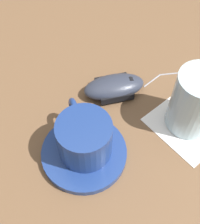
{
  "coord_description": "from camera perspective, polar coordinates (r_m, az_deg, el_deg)",
  "views": [
    {
      "loc": [
        -0.16,
        -0.3,
        0.47
      ],
      "look_at": [
        -0.03,
        -0.02,
        0.03
      ],
      "focal_mm": 50.0,
      "sensor_mm": 36.0,
      "label": 1
    }
  ],
  "objects": [
    {
      "name": "saucer",
      "position": [
        0.52,
        -2.91,
        -7.49
      ],
      "size": [
        0.14,
        0.14,
        0.01
      ],
      "primitive_type": "cylinder",
      "color": "navy",
      "rests_on": "ground"
    },
    {
      "name": "coffee_cup",
      "position": [
        0.49,
        -2.93,
        -4.62
      ],
      "size": [
        0.09,
        0.12,
        0.07
      ],
      "color": "navy",
      "rests_on": "saucer"
    },
    {
      "name": "computer_mouse",
      "position": [
        0.59,
        2.59,
        4.64
      ],
      "size": [
        0.12,
        0.08,
        0.03
      ],
      "color": "#2D3342",
      "rests_on": "ground"
    },
    {
      "name": "ground_plane",
      "position": [
        0.58,
        1.4,
        0.94
      ],
      "size": [
        3.0,
        3.0,
        0.0
      ],
      "primitive_type": "plane",
      "color": "brown"
    },
    {
      "name": "drinking_glass",
      "position": [
        0.53,
        16.95,
        1.81
      ],
      "size": [
        0.08,
        0.08,
        0.12
      ],
      "primitive_type": "cylinder",
      "color": "silver",
      "rests_on": "napkin_under_glass"
    },
    {
      "name": "napkin_under_glass",
      "position": [
        0.58,
        16.09,
        -1.9
      ],
      "size": [
        0.15,
        0.15,
        0.0
      ],
      "primitive_type": "cube",
      "rotation": [
        0.0,
        0.0,
        0.26
      ],
      "color": "white",
      "rests_on": "ground"
    }
  ]
}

